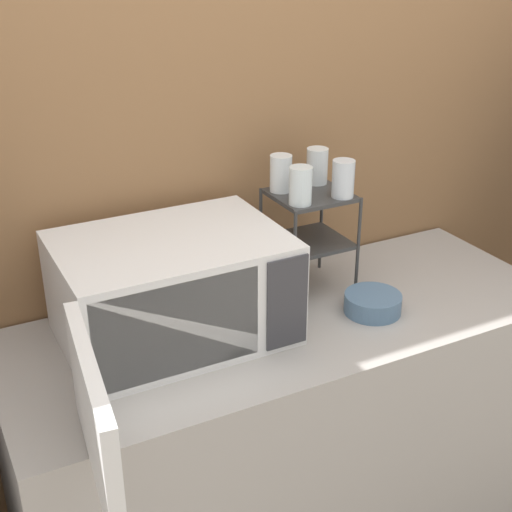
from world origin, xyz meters
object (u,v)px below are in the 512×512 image
bowl (373,304)px  glass_back_left (281,173)px  microwave (170,293)px  dish_rack (309,221)px  glass_back_right (317,166)px  glass_front_left (301,186)px  glass_front_right (343,179)px

bowl → glass_back_left: bearing=119.0°
microwave → dish_rack: dish_rack is taller
glass_back_left → bowl: size_ratio=0.65×
dish_rack → glass_back_right: glass_back_right is taller
bowl → glass_front_left: bearing=135.0°
glass_back_left → glass_back_right: bearing=4.4°
dish_rack → glass_back_left: glass_back_left is taller
glass_front_left → glass_back_left: size_ratio=1.00×
dish_rack → glass_back_left: size_ratio=2.86×
glass_back_left → glass_front_right: bearing=-42.9°
glass_back_left → microwave: bearing=-159.6°
glass_back_right → glass_back_left: 0.13m
microwave → glass_front_left: glass_front_left is taller
glass_front_left → glass_front_right: size_ratio=1.00×
glass_back_right → bowl: (0.02, -0.28, -0.33)m
microwave → bowl: bearing=-12.0°
microwave → bowl: 0.59m
glass_back_right → microwave: bearing=-163.2°
glass_front_left → glass_front_right: (0.14, -0.01, 0.00)m
glass_front_right → glass_back_left: same height
dish_rack → glass_front_right: glass_front_right is taller
bowl → dish_rack: bearing=111.7°
glass_front_right → bowl: glass_front_right is taller
dish_rack → glass_back_right: bearing=46.9°
glass_back_left → glass_front_left: bearing=-92.1°
glass_front_left → glass_back_right: same height
microwave → bowl: (0.56, -0.12, -0.11)m
glass_front_left → glass_back_right: 0.18m
dish_rack → bowl: bearing=-68.3°
glass_back_right → glass_front_right: (0.00, -0.13, 0.00)m
dish_rack → microwave: bearing=-168.6°
microwave → glass_front_right: size_ratio=8.11×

